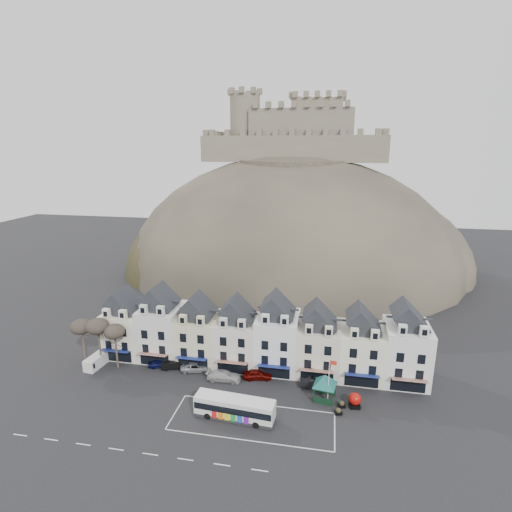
{
  "coord_description": "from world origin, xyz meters",
  "views": [
    {
      "loc": [
        11.07,
        -44.21,
        35.96
      ],
      "look_at": [
        -1.79,
        24.0,
        16.99
      ],
      "focal_mm": 28.0,
      "sensor_mm": 36.0,
      "label": 1
    }
  ],
  "objects": [
    {
      "name": "ground",
      "position": [
        0.0,
        0.0,
        0.0
      ],
      "size": [
        300.0,
        300.0,
        0.0
      ],
      "primitive_type": "plane",
      "color": "black",
      "rests_on": "ground"
    },
    {
      "name": "coach_bay_markings",
      "position": [
        2.0,
        1.25,
        0.0
      ],
      "size": [
        22.0,
        7.5,
        0.01
      ],
      "primitive_type": "cube",
      "color": "silver",
      "rests_on": "ground"
    },
    {
      "name": "townhouse_terrace",
      "position": [
        0.15,
        15.97,
        5.3
      ],
      "size": [
        54.4,
        9.35,
        11.8
      ],
      "color": "silver",
      "rests_on": "ground"
    },
    {
      "name": "castle_hill",
      "position": [
        1.25,
        68.95,
        0.11
      ],
      "size": [
        100.0,
        76.0,
        68.0
      ],
      "color": "#343128",
      "rests_on": "ground"
    },
    {
      "name": "castle",
      "position": [
        0.51,
        75.93,
        40.19
      ],
      "size": [
        50.2,
        22.2,
        22.0
      ],
      "color": "#6B6251",
      "rests_on": "ground"
    },
    {
      "name": "tree_left_far",
      "position": [
        -29.0,
        10.5,
        6.9
      ],
      "size": [
        3.61,
        3.61,
        8.24
      ],
      "color": "#382F23",
      "rests_on": "ground"
    },
    {
      "name": "tree_left_mid",
      "position": [
        -26.0,
        10.5,
        7.24
      ],
      "size": [
        3.78,
        3.78,
        8.64
      ],
      "color": "#382F23",
      "rests_on": "ground"
    },
    {
      "name": "tree_left_near",
      "position": [
        -23.0,
        10.5,
        6.55
      ],
      "size": [
        3.43,
        3.43,
        7.84
      ],
      "color": "#382F23",
      "rests_on": "ground"
    },
    {
      "name": "bus",
      "position": [
        -0.5,
        1.41,
        1.72
      ],
      "size": [
        11.22,
        3.44,
        3.12
      ],
      "rotation": [
        0.0,
        0.0,
        -0.08
      ],
      "color": "#262628",
      "rests_on": "ground"
    },
    {
      "name": "bus_shelter",
      "position": [
        11.47,
        8.0,
        3.16
      ],
      "size": [
        6.33,
        6.33,
        4.07
      ],
      "rotation": [
        0.0,
        0.0,
        -0.16
      ],
      "color": "black",
      "rests_on": "ground"
    },
    {
      "name": "red_buoy",
      "position": [
        15.79,
        7.02,
        1.12
      ],
      "size": [
        1.77,
        1.77,
        2.19
      ],
      "rotation": [
        0.0,
        0.0,
        0.12
      ],
      "color": "black",
      "rests_on": "ground"
    },
    {
      "name": "flagpole",
      "position": [
        12.05,
        7.02,
        4.15
      ],
      "size": [
        1.04,
        0.24,
        7.27
      ],
      "rotation": [
        0.0,
        0.0,
        -0.17
      ],
      "color": "silver",
      "rests_on": "ground"
    },
    {
      "name": "white_van",
      "position": [
        -26.7,
        10.02,
        0.99
      ],
      "size": [
        2.35,
        4.5,
        1.97
      ],
      "rotation": [
        0.0,
        0.0,
        -0.11
      ],
      "color": "silver",
      "rests_on": "ground"
    },
    {
      "name": "planter_west",
      "position": [
        13.98,
        6.5,
        0.51
      ],
      "size": [
        1.15,
        0.79,
        1.05
      ],
      "rotation": [
        0.0,
        0.0,
        0.27
      ],
      "color": "black",
      "rests_on": "ground"
    },
    {
      "name": "planter_east",
      "position": [
        13.5,
        4.81,
        0.5
      ],
      "size": [
        1.13,
        0.76,
        1.03
      ],
      "rotation": [
        0.0,
        0.0,
        0.26
      ],
      "color": "black",
      "rests_on": "ground"
    },
    {
      "name": "car_navy",
      "position": [
        -16.0,
        12.0,
        0.69
      ],
      "size": [
        4.32,
        2.71,
        1.37
      ],
      "primitive_type": "imported",
      "rotation": [
        0.0,
        0.0,
        1.86
      ],
      "color": "#0B0F3B",
      "rests_on": "ground"
    },
    {
      "name": "car_black",
      "position": [
        -13.42,
        11.96,
        0.73
      ],
      "size": [
        4.66,
        2.9,
        1.45
      ],
      "primitive_type": "imported",
      "rotation": [
        0.0,
        0.0,
        1.91
      ],
      "color": "black",
      "rests_on": "ground"
    },
    {
      "name": "car_silver",
      "position": [
        -9.6,
        12.0,
        0.72
      ],
      "size": [
        5.54,
        3.56,
        1.44
      ],
      "primitive_type": "imported",
      "rotation": [
        0.0,
        0.0,
        1.81
      ],
      "color": "#929599",
      "rests_on": "ground"
    },
    {
      "name": "car_white",
      "position": [
        -4.4,
        10.1,
        0.79
      ],
      "size": [
        5.52,
        2.42,
        1.58
      ],
      "primitive_type": "imported",
      "rotation": [
        0.0,
        0.0,
        1.61
      ],
      "color": "#BCBCBC",
      "rests_on": "ground"
    },
    {
      "name": "car_maroon",
      "position": [
        0.8,
        11.51,
        0.79
      ],
      "size": [
        4.92,
        2.8,
        1.58
      ],
      "primitive_type": "imported",
      "rotation": [
        0.0,
        0.0,
        1.78
      ],
      "color": "#4F0704",
      "rests_on": "ground"
    },
    {
      "name": "car_charcoal",
      "position": [
        10.0,
        10.76,
        0.76
      ],
      "size": [
        4.66,
        1.68,
        1.53
      ],
      "primitive_type": "imported",
      "rotation": [
        0.0,
        0.0,
        1.58
      ],
      "color": "black",
      "rests_on": "ground"
    }
  ]
}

